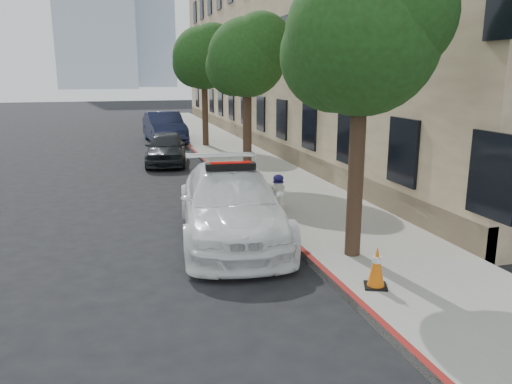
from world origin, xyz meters
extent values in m
plane|color=black|center=(0.00, 0.00, 0.00)|extent=(120.00, 120.00, 0.00)
cube|color=gray|center=(3.60, 10.00, 0.07)|extent=(3.20, 50.00, 0.15)
cube|color=maroon|center=(2.06, 10.00, 0.07)|extent=(0.12, 50.00, 0.15)
cube|color=tan|center=(9.20, 15.00, 5.00)|extent=(8.00, 36.00, 10.00)
cube|color=#9EA8B7|center=(9.00, 135.00, 22.00)|extent=(14.00, 14.00, 44.00)
cylinder|color=black|center=(2.90, -2.00, 1.80)|extent=(0.30, 0.30, 3.30)
sphere|color=#193511|center=(2.90, -2.00, 4.25)|extent=(2.80, 2.80, 2.80)
sphere|color=#193511|center=(3.30, -2.30, 4.65)|extent=(2.24, 2.24, 2.24)
sphere|color=#193511|center=(2.55, -1.70, 3.95)|extent=(2.10, 2.10, 2.10)
cylinder|color=black|center=(2.90, 6.00, 1.74)|extent=(0.30, 0.30, 3.19)
sphere|color=#193511|center=(2.90, 6.00, 4.14)|extent=(2.60, 2.60, 2.60)
sphere|color=#193511|center=(3.30, 5.70, 4.54)|extent=(2.08, 2.08, 2.08)
sphere|color=#193511|center=(2.55, 6.30, 3.84)|extent=(1.95, 1.95, 1.95)
cylinder|color=black|center=(2.90, 14.00, 1.86)|extent=(0.30, 0.30, 3.41)
sphere|color=#193511|center=(2.90, 14.00, 4.36)|extent=(3.00, 3.00, 3.00)
sphere|color=#193511|center=(3.30, 13.70, 4.76)|extent=(2.40, 2.40, 2.40)
sphere|color=#193511|center=(2.55, 14.30, 4.06)|extent=(2.25, 2.25, 2.25)
imported|color=white|center=(0.95, 0.12, 0.79)|extent=(2.87, 5.68, 1.58)
cube|color=black|center=(0.95, 0.12, 1.64)|extent=(1.13, 0.41, 0.14)
cube|color=#A50A07|center=(0.95, 0.12, 1.70)|extent=(0.92, 0.33, 0.06)
imported|color=black|center=(0.53, 10.03, 0.66)|extent=(2.08, 4.06, 1.32)
imported|color=#161B39|center=(1.14, 16.59, 0.81)|extent=(2.02, 5.04, 1.63)
cylinder|color=white|center=(2.61, 1.77, 0.20)|extent=(0.34, 0.34, 0.11)
cylinder|color=white|center=(2.61, 1.77, 0.55)|extent=(0.26, 0.26, 0.59)
ellipsoid|color=#181252|center=(2.61, 1.77, 0.94)|extent=(0.28, 0.28, 0.19)
cylinder|color=white|center=(2.61, 1.77, 0.68)|extent=(0.38, 0.21, 0.11)
cylinder|color=white|center=(2.61, 1.77, 0.68)|extent=(0.16, 0.22, 0.11)
cube|color=black|center=(2.57, -3.52, 0.17)|extent=(0.49, 0.49, 0.03)
cone|color=orange|center=(2.57, -3.52, 0.52)|extent=(0.29, 0.29, 0.68)
cylinder|color=white|center=(2.57, -3.52, 0.63)|extent=(0.15, 0.15, 0.10)
camera|label=1|loc=(-1.49, -10.42, 3.63)|focal=35.00mm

